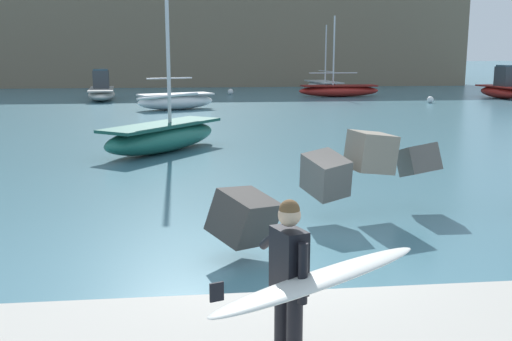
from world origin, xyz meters
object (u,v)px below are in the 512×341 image
(surfer_with_board, at_px, (298,280))
(boat_near_centre, at_px, (101,91))
(mooring_buoy_middle, at_px, (231,92))
(boat_far_left, at_px, (323,85))
(boat_far_right, at_px, (504,88))
(boat_far_centre, at_px, (339,90))
(mooring_buoy_inner, at_px, (430,100))
(boat_mid_centre, at_px, (163,135))
(boat_near_right, at_px, (176,100))

(surfer_with_board, xyz_separation_m, boat_near_centre, (-6.90, 38.00, -0.63))
(mooring_buoy_middle, bearing_deg, boat_far_left, 30.07)
(boat_far_left, relative_size, boat_far_right, 1.27)
(surfer_with_board, height_order, boat_far_centre, boat_far_centre)
(mooring_buoy_inner, bearing_deg, boat_near_centre, 166.92)
(boat_near_centre, distance_m, boat_mid_centre, 23.39)
(boat_near_centre, relative_size, mooring_buoy_middle, 14.28)
(boat_near_centre, distance_m, mooring_buoy_middle, 10.35)
(boat_near_centre, xyz_separation_m, mooring_buoy_middle, (9.34, 4.45, -0.43))
(boat_far_right, bearing_deg, boat_far_centre, 165.84)
(boat_far_centre, bearing_deg, boat_near_centre, -176.29)
(mooring_buoy_inner, xyz_separation_m, mooring_buoy_middle, (-12.46, 9.51, 0.00))
(boat_mid_centre, distance_m, boat_far_left, 34.70)
(boat_near_right, xyz_separation_m, mooring_buoy_inner, (16.53, 2.70, -0.31))
(boat_near_centre, height_order, boat_near_right, boat_near_right)
(boat_near_centre, xyz_separation_m, boat_far_left, (17.92, 9.42, -0.22))
(boat_far_centre, bearing_deg, mooring_buoy_middle, 157.06)
(boat_mid_centre, bearing_deg, boat_far_right, 41.80)
(boat_near_centre, relative_size, boat_near_right, 0.93)
(boat_far_left, relative_size, mooring_buoy_middle, 13.90)
(boat_far_right, bearing_deg, boat_near_right, -165.61)
(boat_mid_centre, xyz_separation_m, boat_far_left, (12.83, 32.25, -0.13))
(boat_far_right, bearing_deg, surfer_with_board, -120.97)
(boat_far_left, distance_m, mooring_buoy_middle, 9.92)
(boat_mid_centre, xyz_separation_m, mooring_buoy_middle, (4.24, 27.28, -0.34))
(boat_near_right, xyz_separation_m, boat_mid_centre, (-0.17, -15.06, 0.03))
(boat_far_centre, relative_size, boat_far_right, 1.27)
(mooring_buoy_inner, bearing_deg, boat_far_right, 25.71)
(boat_far_left, bearing_deg, boat_near_right, -126.36)
(boat_far_left, bearing_deg, surfer_with_board, -103.09)
(surfer_with_board, bearing_deg, boat_far_centre, 75.23)
(surfer_with_board, distance_m, boat_far_right, 42.25)
(boat_far_left, relative_size, mooring_buoy_inner, 13.90)
(mooring_buoy_inner, relative_size, mooring_buoy_middle, 1.00)
(boat_mid_centre, relative_size, boat_far_centre, 1.28)
(boat_far_right, distance_m, mooring_buoy_middle, 20.29)
(boat_near_right, relative_size, boat_mid_centre, 0.86)
(surfer_with_board, bearing_deg, boat_far_left, 76.91)
(mooring_buoy_middle, bearing_deg, surfer_with_board, -93.28)
(boat_near_centre, bearing_deg, mooring_buoy_inner, -13.08)
(surfer_with_board, distance_m, boat_far_left, 48.69)
(boat_far_centre, distance_m, boat_far_right, 11.79)
(boat_near_centre, xyz_separation_m, boat_far_centre, (17.21, 1.12, -0.16))
(boat_far_centre, bearing_deg, boat_far_left, 85.11)
(boat_near_centre, relative_size, boat_far_left, 1.03)
(boat_far_right, relative_size, mooring_buoy_middle, 10.94)
(surfer_with_board, relative_size, mooring_buoy_middle, 4.75)
(boat_near_centre, distance_m, boat_far_left, 20.25)
(boat_far_left, bearing_deg, boat_far_centre, -94.89)
(boat_near_centre, bearing_deg, boat_far_left, 27.73)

